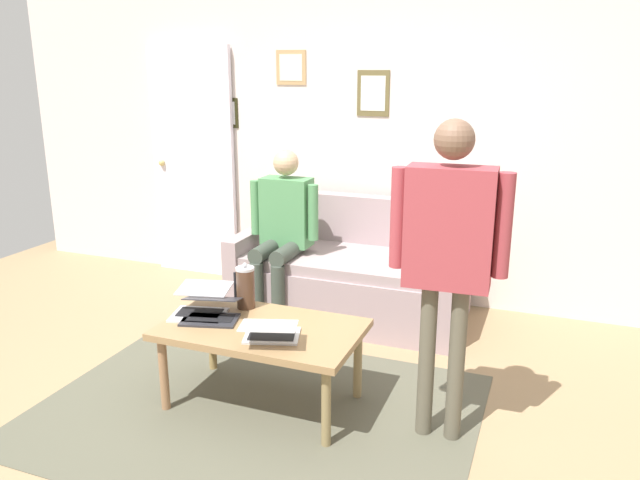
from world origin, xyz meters
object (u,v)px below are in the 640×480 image
Objects in this scene: person_seated at (282,225)px; laptop_right at (201,305)px; coffee_table at (262,335)px; person_standing at (448,243)px; french_press at (246,287)px; laptop_center at (211,312)px; interior_door at (193,164)px; couch at (351,276)px; laptop_left at (271,332)px.

laptop_right is at bearing 90.75° from person_seated.
person_standing is (-1.00, -0.04, 0.63)m from coffee_table.
laptop_right is 0.33× the size of person_seated.
french_press is (-0.21, -0.17, 0.08)m from laptop_right.
interior_door is at bearing -55.84° from laptop_center.
person_seated is at bearing -77.71° from french_press.
couch is at bearing 164.49° from interior_door.
person_standing reaches higher than laptop_left.
coffee_table is 3.94× the size of french_press.
person_standing reaches higher than laptop_center.
interior_door is 1.24× the size of person_standing.
laptop_left is 1.08× the size of laptop_center.
interior_door is at bearing -29.99° from person_seated.
french_press is (-0.10, -0.23, 0.09)m from laptop_center.
interior_door is 1.88m from couch.
laptop_left is at bearing 161.01° from laptop_right.
interior_door is 1.18× the size of couch.
interior_door is 7.27× the size of french_press.
laptop_right is (0.54, -0.19, 0.00)m from laptop_left.
french_press is at bearing 129.73° from interior_door.
laptop_right is 0.28m from french_press.
person_seated reaches higher than laptop_right.
laptop_center is 1.33× the size of french_press.
french_press is 1.30m from person_standing.
laptop_right is (0.42, -0.04, 0.10)m from coffee_table.
interior_door is at bearing -49.66° from laptop_left.
laptop_right is 0.26× the size of person_standing.
couch is 1.36× the size of person_seated.
person_standing is at bearing -177.42° from coffee_table.
laptop_left reaches higher than coffee_table.
couch is at bearing -91.78° from coffee_table.
couch reaches higher than laptop_left.
interior_door is at bearing -15.51° from couch.
laptop_center is 1.42m from person_standing.
couch is 1.57× the size of coffee_table.
interior_door is 1.60× the size of person_seated.
interior_door is 1.85× the size of coffee_table.
french_press is at bearing 102.29° from person_seated.
laptop_right is (0.10, -0.06, 0.01)m from laptop_center.
person_seated is (0.48, 0.23, 0.42)m from couch.
interior_door reaches higher than person_seated.
coffee_table is at bearing -48.16° from laptop_left.
french_press is 1.05m from person_seated.
laptop_center is at bearing 95.39° from person_seated.
person_standing is at bearing -177.53° from laptop_center.
laptop_right is at bearing 0.02° from person_standing.
laptop_left is at bearing 133.08° from french_press.
interior_door reaches higher than french_press.
person_seated is (0.12, -1.25, 0.21)m from laptop_center.
laptop_left is 0.32× the size of person_seated.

